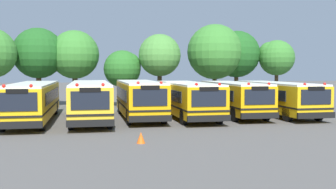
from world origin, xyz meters
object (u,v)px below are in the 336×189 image
object	(u,v)px
school_bus_5	(277,97)
tree_7	(275,57)
school_bus_3	(187,98)
school_bus_0	(33,100)
school_bus_4	(234,97)
school_bus_2	(140,98)
traffic_cone	(141,138)
tree_5	(216,52)
tree_3	(124,68)
school_bus_1	(90,99)
tree_6	(236,54)
tree_1	(40,54)
tree_4	(160,55)
tree_2	(75,55)

from	to	relation	value
school_bus_5	tree_7	size ratio (longest dim) A/B	1.65
school_bus_3	tree_7	bearing A→B (deg)	-141.37
school_bus_0	school_bus_4	bearing A→B (deg)	-178.34
school_bus_2	traffic_cone	size ratio (longest dim) A/B	18.60
school_bus_3	tree_7	xyz separation A→B (m)	(10.87, 8.68, 3.15)
tree_5	tree_3	bearing A→B (deg)	-179.88
school_bus_1	tree_5	xyz separation A→B (m)	(11.68, 9.18, 3.54)
tree_7	traffic_cone	xyz separation A→B (m)	(-15.34, -17.59, -4.24)
tree_6	traffic_cone	world-z (taller)	tree_6
tree_1	tree_5	distance (m)	15.85
tree_6	tree_4	bearing A→B (deg)	-169.32
school_bus_0	tree_5	bearing A→B (deg)	-148.29
school_bus_3	school_bus_4	bearing A→B (deg)	-173.88
tree_1	tree_3	xyz separation A→B (m)	(7.25, -0.94, -1.22)
tree_6	tree_7	bearing A→B (deg)	-19.10
school_bus_4	traffic_cone	world-z (taller)	school_bus_4
school_bus_0	tree_2	xyz separation A→B (m)	(2.45, 10.14, 3.28)
school_bus_2	school_bus_5	world-z (taller)	school_bus_2
school_bus_3	school_bus_5	distance (m)	6.78
school_bus_2	tree_5	distance (m)	12.72
school_bus_4	school_bus_3	bearing A→B (deg)	7.28
school_bus_4	tree_6	bearing A→B (deg)	-110.95
school_bus_2	tree_1	xyz separation A→B (m)	(-7.44, 9.82, 3.26)
school_bus_1	tree_6	bearing A→B (deg)	-144.13
school_bus_5	tree_2	world-z (taller)	tree_2
school_bus_3	school_bus_5	xyz separation A→B (m)	(6.78, 0.18, -0.02)
school_bus_0	tree_3	distance (m)	11.46
school_bus_5	tree_6	size ratio (longest dim) A/B	1.43
school_bus_3	school_bus_0	bearing A→B (deg)	-1.09
school_bus_5	traffic_cone	world-z (taller)	school_bus_5
traffic_cone	tree_7	bearing A→B (deg)	48.91
school_bus_5	tree_3	bearing A→B (deg)	-42.14
school_bus_3	school_bus_5	world-z (taller)	school_bus_3
tree_2	tree_4	bearing A→B (deg)	-14.51
school_bus_4	tree_3	distance (m)	11.48
tree_6	tree_2	bearing A→B (deg)	178.32
school_bus_1	tree_7	distance (m)	19.66
school_bus_2	tree_3	world-z (taller)	tree_3
school_bus_0	school_bus_3	size ratio (longest dim) A/B	1.17
school_bus_3	school_bus_4	xyz separation A→B (m)	(3.52, 0.38, -0.01)
tree_5	tree_7	xyz separation A→B (m)	(5.73, -0.61, -0.43)
school_bus_3	school_bus_4	distance (m)	3.54
school_bus_1	tree_1	distance (m)	11.40
tree_5	school_bus_4	bearing A→B (deg)	-100.29
school_bus_1	tree_5	distance (m)	15.28
tree_2	tree_3	distance (m)	4.54
school_bus_2	tree_6	bearing A→B (deg)	-137.79
school_bus_1	tree_4	distance (m)	10.88
school_bus_3	traffic_cone	xyz separation A→B (m)	(-4.47, -8.91, -1.09)
tree_6	school_bus_0	bearing A→B (deg)	-151.03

